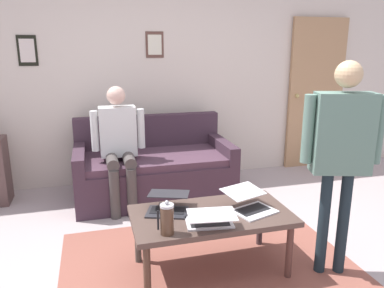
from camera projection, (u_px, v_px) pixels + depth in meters
The scene contains 12 objects.
ground_plane at pixel (222, 265), 2.94m from camera, with size 7.68×7.68×0.00m, color #AB9D9D.
area_rug at pixel (215, 276), 2.79m from camera, with size 2.26×1.93×0.01m, color brown.
back_wall at pixel (165, 73), 4.65m from camera, with size 7.04×0.11×2.70m.
interior_door at pixel (316, 94), 5.19m from camera, with size 0.82×0.09×2.05m.
couch at pixel (154, 170), 4.26m from camera, with size 1.72×0.90×0.88m.
coffee_table at pixel (211, 219), 2.78m from camera, with size 1.18×0.63×0.47m.
laptop_left at pixel (250, 204), 2.81m from camera, with size 0.40×0.43×0.14m.
laptop_center at pixel (168, 205), 2.79m from camera, with size 0.39×0.39×0.12m.
laptop_right at pixel (210, 220), 2.56m from camera, with size 0.36×0.34×0.12m.
french_press at pixel (167, 219), 2.43m from camera, with size 0.11×0.09×0.24m.
person_standing at pixel (342, 143), 2.60m from camera, with size 0.56×0.28×1.58m.
person_seated at pixel (119, 141), 3.84m from camera, with size 0.55×0.51×1.28m.
Camera 1 is at (0.91, 2.45, 1.66)m, focal length 34.85 mm.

